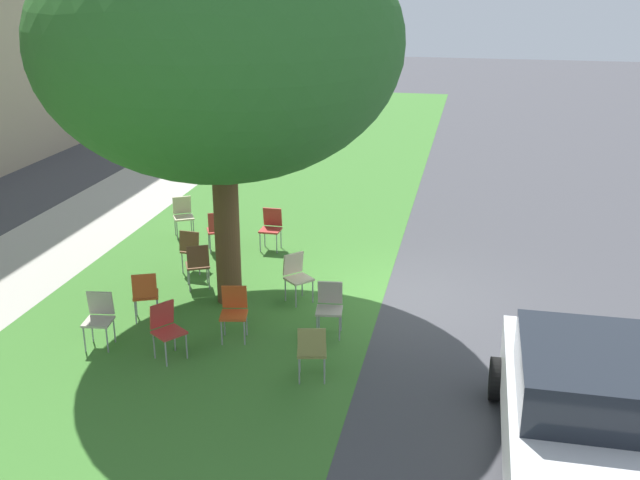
# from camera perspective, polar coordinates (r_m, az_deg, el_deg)

# --- Properties ---
(ground) EXTENTS (80.00, 80.00, 0.00)m
(ground) POSITION_cam_1_polar(r_m,az_deg,el_deg) (13.66, 5.70, -4.45)
(ground) COLOR #424247
(grass_verge) EXTENTS (48.00, 6.00, 0.01)m
(grass_verge) POSITION_cam_1_polar(r_m,az_deg,el_deg) (14.31, -7.16, -3.34)
(grass_verge) COLOR #3D752D
(grass_verge) RESTS_ON ground
(sidewalk_strip) EXTENTS (48.00, 2.80, 0.01)m
(sidewalk_strip) POSITION_cam_1_polar(r_m,az_deg,el_deg) (16.22, -22.05, -1.85)
(sidewalk_strip) COLOR #ADA89E
(sidewalk_strip) RESTS_ON ground
(street_tree) EXTENTS (5.95, 5.95, 6.70)m
(street_tree) POSITION_cam_1_polar(r_m,az_deg,el_deg) (12.46, -7.70, 14.56)
(street_tree) COLOR brown
(street_tree) RESTS_ON ground
(chair_0) EXTENTS (0.48, 0.47, 0.88)m
(chair_0) POSITION_cam_1_polar(r_m,az_deg,el_deg) (12.26, -16.43, -5.50)
(chair_0) COLOR #ADA393
(chair_0) RESTS_ON ground
(chair_1) EXTENTS (0.50, 0.50, 0.88)m
(chair_1) POSITION_cam_1_polar(r_m,az_deg,el_deg) (10.78, -0.63, -8.26)
(chair_1) COLOR olive
(chair_1) RESTS_ON ground
(chair_2) EXTENTS (0.56, 0.55, 0.88)m
(chair_2) POSITION_cam_1_polar(r_m,az_deg,el_deg) (13.99, -9.27, -1.71)
(chair_2) COLOR brown
(chair_2) RESTS_ON ground
(chair_3) EXTENTS (0.47, 0.46, 0.88)m
(chair_3) POSITION_cam_1_polar(r_m,az_deg,el_deg) (12.13, 0.73, -4.91)
(chair_3) COLOR #ADA393
(chair_3) RESTS_ON ground
(chair_4) EXTENTS (0.50, 0.49, 0.88)m
(chair_4) POSITION_cam_1_polar(r_m,az_deg,el_deg) (12.05, -6.55, -5.21)
(chair_4) COLOR #C64C1E
(chair_4) RESTS_ON ground
(chair_5) EXTENTS (0.59, 0.59, 0.88)m
(chair_5) POSITION_cam_1_polar(r_m,az_deg,el_deg) (13.32, -1.79, -2.57)
(chair_5) COLOR beige
(chair_5) RESTS_ON ground
(chair_6) EXTENTS (0.43, 0.42, 0.88)m
(chair_6) POSITION_cam_1_polar(r_m,az_deg,el_deg) (15.83, -3.72, 1.10)
(chair_6) COLOR #B7332D
(chair_6) RESTS_ON ground
(chair_7) EXTENTS (0.56, 0.55, 0.88)m
(chair_7) POSITION_cam_1_polar(r_m,az_deg,el_deg) (15.80, -7.78, 0.91)
(chair_7) COLOR #B7332D
(chair_7) RESTS_ON ground
(chair_8) EXTENTS (0.55, 0.54, 0.88)m
(chair_8) POSITION_cam_1_polar(r_m,az_deg,el_deg) (12.90, -13.14, -3.89)
(chair_8) COLOR #C64C1E
(chair_8) RESTS_ON ground
(chair_9) EXTENTS (0.57, 0.56, 0.88)m
(chair_9) POSITION_cam_1_polar(r_m,az_deg,el_deg) (16.89, -10.37, 2.02)
(chair_9) COLOR beige
(chair_9) RESTS_ON ground
(chair_10) EXTENTS (0.45, 0.45, 0.88)m
(chair_10) POSITION_cam_1_polar(r_m,az_deg,el_deg) (14.76, -9.70, -0.57)
(chair_10) COLOR brown
(chair_10) RESTS_ON ground
(chair_11) EXTENTS (0.58, 0.58, 0.88)m
(chair_11) POSITION_cam_1_polar(r_m,az_deg,el_deg) (11.65, -11.60, -6.44)
(chair_11) COLOR #B7332D
(chair_11) RESTS_ON ground
(parked_car) EXTENTS (3.70, 1.92, 1.65)m
(parked_car) POSITION_cam_1_polar(r_m,az_deg,el_deg) (9.34, 19.03, -12.03)
(parked_car) COLOR silver
(parked_car) RESTS_ON ground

